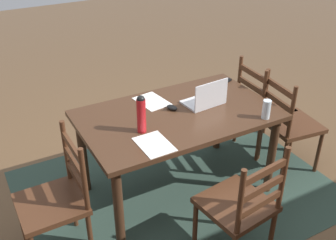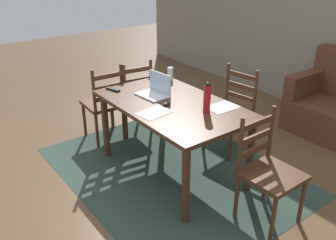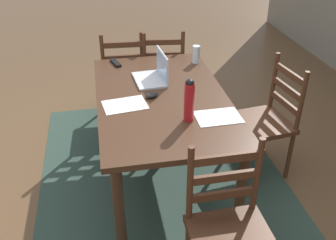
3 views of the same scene
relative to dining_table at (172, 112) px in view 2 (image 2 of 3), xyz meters
The scene contains 14 objects.
ground_plane 0.68m from the dining_table, ahead, with size 14.00×14.00×0.00m, color brown.
area_rug 0.67m from the dining_table, ahead, with size 2.60×1.97×0.01m, color #2D4238.
dining_table is the anchor object (origin of this frame).
chair_left_near 1.10m from the dining_table, 169.91° to the right, with size 0.46×0.46×0.95m.
chair_left_far 1.10m from the dining_table, behind, with size 0.49×0.49×0.95m.
chair_far_head 0.86m from the dining_table, 90.37° to the left, with size 0.49×0.49×0.95m.
chair_right_far 1.10m from the dining_table, ahead, with size 0.45×0.45×0.95m.
laptop 0.31m from the dining_table, behind, with size 0.34×0.25×0.23m.
water_bottle 0.46m from the dining_table, 17.01° to the left, with size 0.07×0.07×0.29m.
drinking_glass 0.70m from the dining_table, 144.60° to the left, with size 0.06×0.06×0.15m, color silver.
computer_mouse 0.14m from the dining_table, 82.13° to the right, with size 0.06×0.10×0.03m, color black.
tv_remote 0.72m from the dining_table, 156.39° to the right, with size 0.04×0.17×0.02m, color black.
paper_stack_left 0.31m from the dining_table, 71.88° to the right, with size 0.21×0.30×0.00m, color white.
paper_stack_right 0.49m from the dining_table, 40.24° to the left, with size 0.21×0.30×0.00m, color white.
Camera 2 is at (2.64, -2.02, 2.14)m, focal length 39.68 mm.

